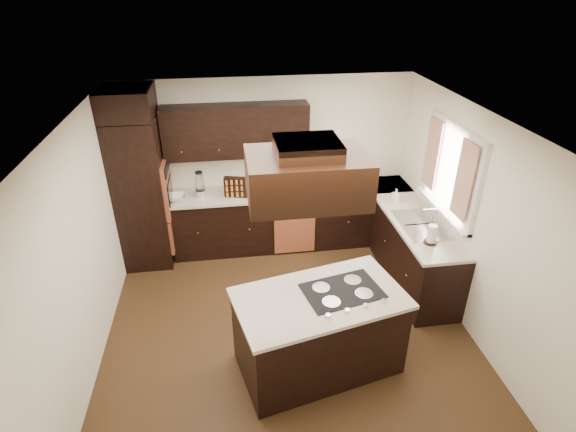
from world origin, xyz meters
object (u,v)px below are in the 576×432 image
object	(u,v)px
oven_column	(142,193)
range_hood	(307,177)
island	(319,333)
spice_rack	(237,187)

from	to	relation	value
oven_column	range_hood	world-z (taller)	range_hood
island	oven_column	bearing A→B (deg)	117.56
range_hood	oven_column	bearing A→B (deg)	129.74
island	spice_rack	distance (m)	2.55
island	range_hood	size ratio (longest dim) A/B	1.54
spice_rack	range_hood	bearing A→B (deg)	-60.92
spice_rack	island	bearing A→B (deg)	-58.58
island	range_hood	distance (m)	1.73
oven_column	range_hood	bearing A→B (deg)	-50.26
oven_column	island	world-z (taller)	oven_column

